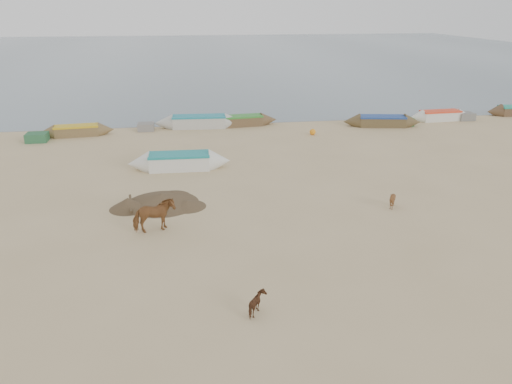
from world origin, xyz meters
TOP-DOWN VIEW (x-y plane):
  - ground at (0.00, 0.00)m, footprint 140.00×140.00m
  - sea at (0.00, 82.00)m, footprint 160.00×160.00m
  - cow_adult at (-4.52, 2.62)m, footprint 1.86×1.19m
  - calf_front at (6.36, 3.49)m, footprint 0.91×0.86m
  - calf_right at (-1.17, -3.95)m, footprint 0.67×0.76m
  - near_canoe at (-3.39, 11.04)m, footprint 5.91×1.62m
  - debris_pile at (-4.29, 5.75)m, footprint 4.68×4.68m
  - waterline_canoes at (-1.34, 20.50)m, footprint 59.64×4.42m
  - beach_clutter at (3.84, 19.80)m, footprint 43.64×4.01m

SIDE VIEW (x-z plane):
  - ground at x=0.00m, z-range 0.00..0.00m
  - sea at x=0.00m, z-range 0.01..0.01m
  - debris_pile at x=-4.29m, z-range 0.00..0.52m
  - beach_clutter at x=3.84m, z-range -0.02..0.62m
  - calf_right at x=-1.17m, z-range 0.00..0.72m
  - calf_front at x=6.36m, z-range 0.00..0.83m
  - waterline_canoes at x=-1.34m, z-range -0.04..0.90m
  - near_canoe at x=-3.39m, z-range 0.00..0.92m
  - cow_adult at x=-4.52m, z-range 0.00..1.45m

